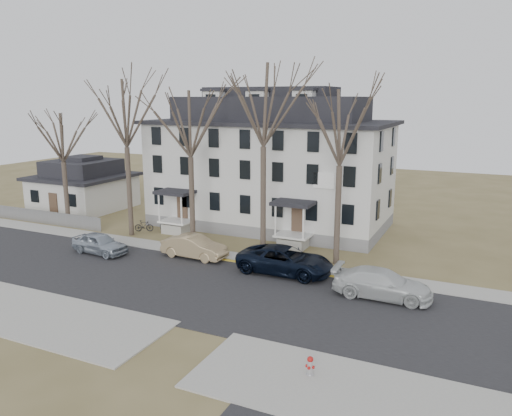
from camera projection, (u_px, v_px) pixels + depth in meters
The scene contains 21 objects.
ground at pixel (176, 299), 28.28m from camera, with size 120.00×120.00×0.00m, color olive.
main_road at pixel (195, 287), 30.05m from camera, with size 120.00×10.00×0.04m, color #27272A.
far_sidewalk at pixel (240, 259), 35.36m from camera, with size 120.00×2.00×0.08m, color #A09F97.
near_sidewalk_right at pixel (367, 398), 18.89m from camera, with size 14.00×5.00×0.08m, color #A09F97.
near_sidewalk_left at pixel (1, 307), 27.17m from camera, with size 20.00×5.00×0.08m, color #A09F97.
yellow_curb at pixel (302, 273), 32.49m from camera, with size 14.00×0.25×0.06m, color gold.
boarding_house at pixel (270, 165), 43.83m from camera, with size 20.80×12.36×12.05m.
small_house at pixel (83, 187), 51.05m from camera, with size 8.70×8.70×5.00m.
fence at pixel (42, 223), 45.38m from camera, with size 14.00×0.06×1.20m, color gray.
tree_far_left at pixel (125, 108), 39.28m from camera, with size 8.40×8.40×13.72m.
tree_mid_left at pixel (190, 119), 36.96m from camera, with size 7.80×7.80×12.74m.
tree_center at pixel (263, 99), 34.15m from camera, with size 9.00×9.00×14.70m.
tree_mid_right at pixel (341, 122), 32.20m from camera, with size 7.80×7.80×12.74m.
tree_bungalow at pixel (61, 134), 42.66m from camera, with size 6.60×6.60×10.78m.
car_silver at pixel (100, 244), 36.29m from camera, with size 1.79×4.46×1.52m, color #99A4B1.
car_tan at pixel (194, 247), 35.33m from camera, with size 1.67×4.80×1.58m, color tan.
car_navy at pixel (285, 261), 32.16m from camera, with size 2.87×6.21×1.73m, color black.
car_white at pixel (382, 284), 28.25m from camera, with size 2.26×5.56×1.61m, color silver.
bicycle_left at pixel (166, 227), 42.14m from camera, with size 0.64×1.84×0.97m, color black.
bicycle_right at pixel (144, 226), 42.34m from camera, with size 0.45×1.60×0.96m, color black.
fire_hydrant at pixel (310, 366), 20.31m from camera, with size 0.36×0.34×0.87m.
Camera 1 is at (15.36, -22.09, 11.11)m, focal length 35.00 mm.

